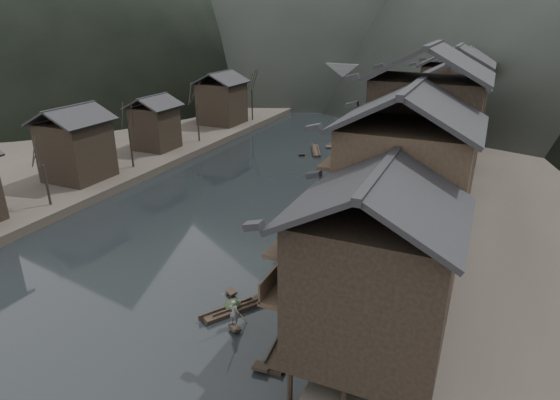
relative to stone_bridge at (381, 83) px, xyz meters
The scene contains 12 objects.
water 72.18m from the stone_bridge, 90.00° to the right, with size 300.00×300.00×0.00m, color black.
left_bank 47.64m from the stone_bridge, 137.56° to the right, with size 40.00×200.00×1.20m, color #2D2823.
stilt_houses 55.80m from the stone_bridge, 71.91° to the right, with size 9.00×67.60×16.97m.
left_houses 55.79m from the stone_bridge, 111.56° to the right, with size 8.10×53.20×8.73m.
bare_trees 51.68m from the stone_bridge, 109.21° to the right, with size 3.91×60.98×7.83m.
moored_sampans 50.23m from the stone_bridge, 76.19° to the right, with size 2.87×67.16×0.47m.
midriver_boats 24.61m from the stone_bridge, 88.97° to the right, with size 6.73×34.48×0.45m.
stone_bridge is the anchor object (origin of this frame).
hero_sampan 77.00m from the stone_bridge, 84.34° to the right, with size 3.17×4.35×0.43m.
cargo_heap 76.78m from the stone_bridge, 84.41° to the right, with size 1.02×1.34×0.61m, color black.
boatman 78.39m from the stone_bridge, 83.80° to the right, with size 0.64×0.42×1.76m, color #5A5A5C.
bamboo_pole 78.33m from the stone_bridge, 83.65° to the right, with size 0.06×0.06×3.89m, color #8C7A51.
Camera 1 is at (21.12, -27.17, 18.49)m, focal length 30.00 mm.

